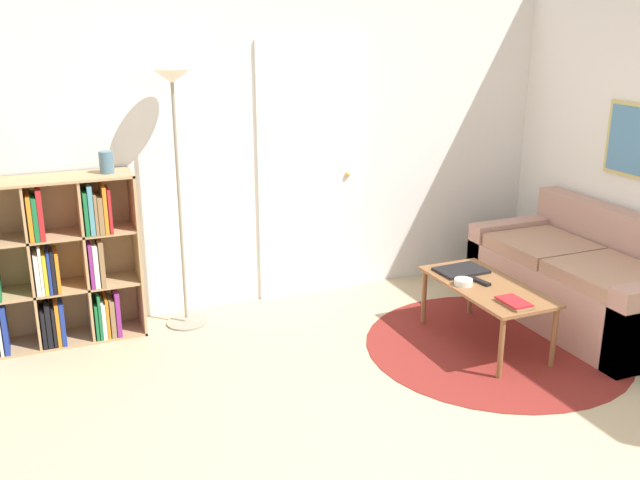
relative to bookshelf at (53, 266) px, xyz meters
The scene contains 12 objects.
ground_plane 3.04m from the bookshelf, 54.55° to the right, with size 14.00×14.00×0.00m, color tan.
wall_back 1.90m from the bookshelf, ahead, with size 7.74×0.11×2.60m.
rug 3.16m from the bookshelf, 24.59° to the right, with size 1.84×1.84×0.01m.
bookshelf is the anchor object (origin of this frame).
floor_lamp 1.29m from the bookshelf, ahead, with size 0.30×0.30×1.89m.
couch 3.90m from the bookshelf, 17.34° to the right, with size 0.86×1.71×0.83m.
coffee_table 3.03m from the bookshelf, 23.70° to the right, with size 0.50×1.03×0.44m.
laptop 2.90m from the bookshelf, 18.53° to the right, with size 0.36×0.26×0.02m.
bowl 2.86m from the bookshelf, 23.88° to the right, with size 0.13×0.13×0.04m.
book_stack_on_table 3.15m from the bookshelf, 30.30° to the right, with size 0.15×0.24×0.03m.
remote 2.98m from the bookshelf, 22.96° to the right, with size 0.07×0.18×0.02m.
vase_on_shelf 0.82m from the bookshelf, ahead, with size 0.10×0.10×0.15m.
Camera 1 is at (-1.83, -2.59, 2.24)m, focal length 40.00 mm.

